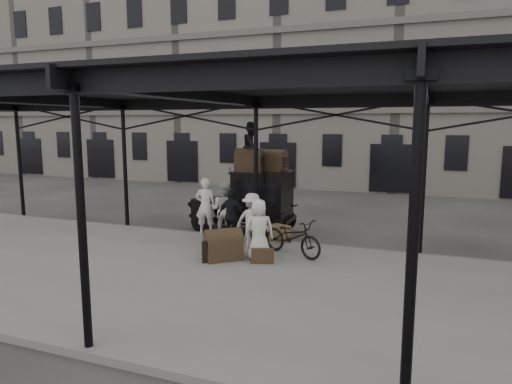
{
  "coord_description": "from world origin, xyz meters",
  "views": [
    {
      "loc": [
        5.14,
        -11.45,
        3.82
      ],
      "look_at": [
        0.15,
        1.6,
        1.7
      ],
      "focal_mm": 32.0,
      "sensor_mm": 36.0,
      "label": 1
    }
  ],
  "objects_px": {
    "taxi": "(254,199)",
    "bicycle": "(292,237)",
    "porter_official": "(232,216)",
    "steamer_trunk_platform": "(223,247)",
    "steamer_trunk_roof_near": "(249,162)",
    "porter_left": "(206,206)"
  },
  "relations": [
    {
      "from": "taxi",
      "to": "bicycle",
      "type": "xyz_separation_m",
      "value": [
        2.18,
        -2.66,
        -0.53
      ]
    },
    {
      "from": "taxi",
      "to": "porter_official",
      "type": "relative_size",
      "value": 2.14
    },
    {
      "from": "taxi",
      "to": "steamer_trunk_platform",
      "type": "xyz_separation_m",
      "value": [
        0.56,
        -3.75,
        -0.7
      ]
    },
    {
      "from": "taxi",
      "to": "bicycle",
      "type": "distance_m",
      "value": 3.48
    },
    {
      "from": "porter_official",
      "to": "bicycle",
      "type": "relative_size",
      "value": 0.86
    },
    {
      "from": "taxi",
      "to": "steamer_trunk_roof_near",
      "type": "relative_size",
      "value": 4.04
    },
    {
      "from": "porter_official",
      "to": "porter_left",
      "type": "bearing_deg",
      "value": -24.12
    },
    {
      "from": "porter_official",
      "to": "taxi",
      "type": "bearing_deg",
      "value": -79.72
    },
    {
      "from": "taxi",
      "to": "porter_official",
      "type": "height_order",
      "value": "taxi"
    },
    {
      "from": "steamer_trunk_platform",
      "to": "steamer_trunk_roof_near",
      "type": "bearing_deg",
      "value": 60.12
    },
    {
      "from": "porter_left",
      "to": "steamer_trunk_platform",
      "type": "bearing_deg",
      "value": 112.95
    },
    {
      "from": "taxi",
      "to": "porter_left",
      "type": "height_order",
      "value": "taxi"
    },
    {
      "from": "steamer_trunk_roof_near",
      "to": "porter_left",
      "type": "bearing_deg",
      "value": -141.99
    },
    {
      "from": "taxi",
      "to": "porter_left",
      "type": "bearing_deg",
      "value": -131.36
    },
    {
      "from": "porter_left",
      "to": "steamer_trunk_roof_near",
      "type": "xyz_separation_m",
      "value": [
        1.11,
        1.11,
        1.41
      ]
    },
    {
      "from": "porter_left",
      "to": "steamer_trunk_roof_near",
      "type": "relative_size",
      "value": 2.1
    },
    {
      "from": "steamer_trunk_roof_near",
      "to": "taxi",
      "type": "bearing_deg",
      "value": 65.08
    },
    {
      "from": "bicycle",
      "to": "steamer_trunk_roof_near",
      "type": "bearing_deg",
      "value": 66.93
    },
    {
      "from": "bicycle",
      "to": "steamer_trunk_roof_near",
      "type": "relative_size",
      "value": 2.2
    },
    {
      "from": "steamer_trunk_roof_near",
      "to": "steamer_trunk_platform",
      "type": "height_order",
      "value": "steamer_trunk_roof_near"
    },
    {
      "from": "taxi",
      "to": "steamer_trunk_platform",
      "type": "bearing_deg",
      "value": -81.55
    },
    {
      "from": "porter_official",
      "to": "steamer_trunk_roof_near",
      "type": "distance_m",
      "value": 2.44
    }
  ]
}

